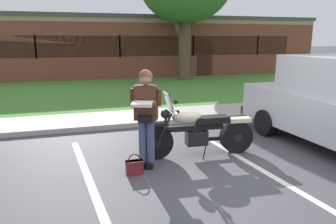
{
  "coord_description": "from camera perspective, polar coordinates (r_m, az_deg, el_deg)",
  "views": [
    {
      "loc": [
        -2.51,
        -4.4,
        2.2
      ],
      "look_at": [
        -0.83,
        1.15,
        0.85
      ],
      "focal_mm": 33.84,
      "sensor_mm": 36.0,
      "label": 1
    }
  ],
  "objects": [
    {
      "name": "ground_plane",
      "position": [
        5.53,
        12.01,
        -10.67
      ],
      "size": [
        140.0,
        140.0,
        0.0
      ],
      "primitive_type": "plane",
      "color": "#424247"
    },
    {
      "name": "curb_strip",
      "position": [
        8.4,
        1.19,
        -1.66
      ],
      "size": [
        60.0,
        0.2,
        0.12
      ],
      "primitive_type": "cube",
      "color": "#ADA89E",
      "rests_on": "ground"
    },
    {
      "name": "concrete_walk",
      "position": [
        9.19,
        -0.44,
        -0.48
      ],
      "size": [
        60.0,
        1.5,
        0.08
      ],
      "primitive_type": "cube",
      "color": "#ADA89E",
      "rests_on": "ground"
    },
    {
      "name": "grass_lawn",
      "position": [
        13.93,
        -6.19,
        4.08
      ],
      "size": [
        60.0,
        8.41,
        0.06
      ],
      "primitive_type": "cube",
      "color": "#478433",
      "rests_on": "ground"
    },
    {
      "name": "stall_stripe_0",
      "position": [
        5.11,
        -13.66,
        -12.78
      ],
      "size": [
        0.56,
        4.39,
        0.01
      ],
      "primitive_type": "cube",
      "rotation": [
        0.0,
        0.0,
        0.1
      ],
      "color": "silver",
      "rests_on": "ground"
    },
    {
      "name": "stall_stripe_1",
      "position": [
        5.9,
        15.09,
        -9.21
      ],
      "size": [
        0.56,
        4.39,
        0.01
      ],
      "primitive_type": "cube",
      "rotation": [
        0.0,
        0.0,
        0.1
      ],
      "color": "silver",
      "rests_on": "ground"
    },
    {
      "name": "motorcycle",
      "position": [
        6.06,
        6.06,
        -3.36
      ],
      "size": [
        2.24,
        0.82,
        1.26
      ],
      "color": "black",
      "rests_on": "ground"
    },
    {
      "name": "rider_person",
      "position": [
        5.33,
        -4.01,
        0.14
      ],
      "size": [
        0.57,
        0.66,
        1.7
      ],
      "color": "black",
      "rests_on": "ground"
    },
    {
      "name": "handbag",
      "position": [
        5.33,
        -6.08,
        -9.66
      ],
      "size": [
        0.28,
        0.13,
        0.36
      ],
      "color": "maroon",
      "rests_on": "ground"
    },
    {
      "name": "hedge_center_left",
      "position": [
        17.8,
        -18.17,
        7.49
      ],
      "size": [
        3.02,
        0.9,
        1.24
      ],
      "color": "#286028",
      "rests_on": "ground"
    },
    {
      "name": "hedge_center_right",
      "position": [
        18.11,
        -5.96,
        8.15
      ],
      "size": [
        2.51,
        0.9,
        1.24
      ],
      "color": "#286028",
      "rests_on": "ground"
    },
    {
      "name": "hedge_right",
      "position": [
        19.19,
        5.38,
        8.44
      ],
      "size": [
        3.06,
        0.9,
        1.24
      ],
      "color": "#286028",
      "rests_on": "ground"
    },
    {
      "name": "brick_building",
      "position": [
        23.22,
        -10.82,
        11.76
      ],
      "size": [
        24.8,
        11.96,
        3.46
      ],
      "color": "brown",
      "rests_on": "ground"
    }
  ]
}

